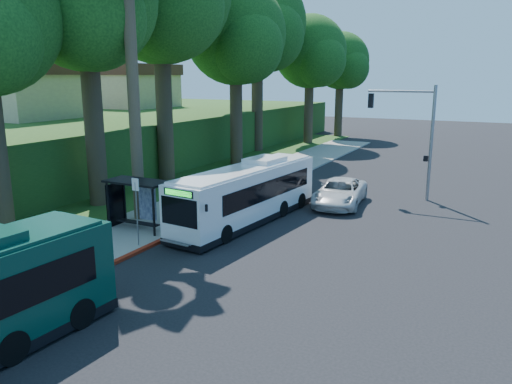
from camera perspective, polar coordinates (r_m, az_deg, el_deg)
The scene contains 15 objects.
ground at distance 24.48m, azimuth 4.26°, elevation -4.78°, with size 140.00×140.00×0.00m, color black.
sidewalk at distance 27.94m, azimuth -9.70°, elevation -2.53°, with size 4.50×70.00×0.12m, color gray.
red_curb at distance 23.57m, azimuth -10.94°, elevation -5.54°, with size 0.25×30.00×0.13m, color maroon.
grass_verge at distance 35.19m, azimuth -12.38°, elevation 0.55°, with size 8.00×70.00×0.06m, color #234719.
bus_shelter at distance 25.32m, azimuth -13.60°, elevation -0.26°, with size 3.20×1.51×2.55m.
stop_sign_pole at distance 22.50m, azimuth -13.52°, elevation -1.20°, with size 0.35×0.06×3.17m.
traffic_signal_pole at distance 32.11m, azimuth 17.70°, elevation 7.00°, with size 4.10×0.30×7.00m.
hillside_backdrop at distance 51.03m, azimuth -17.06°, elevation 6.85°, with size 24.00×60.00×8.80m.
tree_0 at distance 30.48m, azimuth -18.81°, elevation 19.42°, with size 8.40×8.00×15.70m.
tree_2 at distance 42.99m, azimuth -2.24°, elevation 17.07°, with size 8.82×8.40×15.12m.
tree_3 at distance 51.09m, azimuth 0.26°, elevation 18.15°, with size 10.08×9.60×17.28m.
tree_4 at distance 57.28m, azimuth 6.27°, elevation 15.27°, with size 8.40×8.00×14.14m.
tree_5 at distance 64.50m, azimuth 9.69°, elevation 14.24°, with size 7.35×7.00×12.86m.
white_bus at distance 26.04m, azimuth -0.90°, elevation -0.08°, with size 3.33×10.90×3.20m.
pickup at distance 30.02m, azimuth 9.58°, elevation -0.04°, with size 2.54×5.52×1.53m, color silver.
Camera 1 is at (8.84, -21.56, 7.51)m, focal length 35.00 mm.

